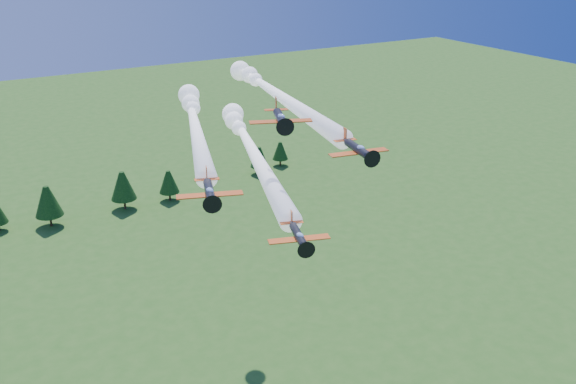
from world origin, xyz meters
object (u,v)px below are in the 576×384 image
plane_left (194,123)px  plane_right (274,92)px  plane_lead (250,146)px  plane_slot (280,118)px

plane_left → plane_right: 14.74m
plane_lead → plane_right: plane_right is taller
plane_lead → plane_slot: bearing=-82.0°
plane_left → plane_slot: (2.98, -21.25, 5.45)m
plane_right → plane_slot: 25.29m
plane_right → plane_slot: bearing=-107.0°
plane_left → plane_slot: 22.14m
plane_lead → plane_left: (-5.11, 8.41, 2.19)m
plane_lead → plane_right: 14.23m
plane_left → plane_right: size_ratio=0.87×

